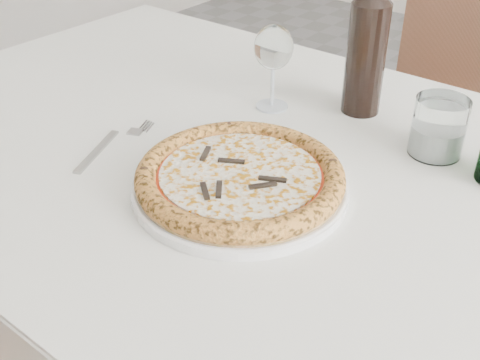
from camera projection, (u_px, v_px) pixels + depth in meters
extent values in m
cube|color=brown|center=(279.00, 178.00, 0.96)|extent=(1.52, 0.87, 0.04)
cube|color=white|center=(279.00, 165.00, 0.95)|extent=(1.58, 0.93, 0.01)
cube|color=white|center=(399.00, 123.00, 1.32)|extent=(1.57, 0.01, 0.22)
cube|color=white|center=(6.00, 99.00, 1.42)|extent=(0.01, 0.92, 0.22)
cylinder|color=brown|center=(154.00, 153.00, 1.78)|extent=(0.06, 0.06, 0.71)
cube|color=brown|center=(421.00, 145.00, 1.62)|extent=(0.49, 0.49, 0.04)
cube|color=brown|center=(477.00, 38.00, 1.60)|extent=(0.43, 0.10, 0.46)
cylinder|color=brown|center=(429.00, 275.00, 1.53)|extent=(0.04, 0.04, 0.43)
cylinder|color=brown|center=(391.00, 168.00, 1.97)|extent=(0.04, 0.04, 0.43)
cylinder|color=brown|center=(318.00, 214.00, 1.76)|extent=(0.04, 0.04, 0.43)
cylinder|color=white|center=(240.00, 187.00, 0.88)|extent=(0.32, 0.32, 0.01)
torus|color=white|center=(240.00, 185.00, 0.88)|extent=(0.32, 0.32, 0.01)
cylinder|color=tan|center=(240.00, 180.00, 0.87)|extent=(0.30, 0.30, 0.01)
torus|color=#B3732D|center=(240.00, 175.00, 0.87)|extent=(0.30, 0.30, 0.03)
cylinder|color=red|center=(240.00, 175.00, 0.87)|extent=(0.25, 0.25, 0.00)
cylinder|color=white|center=(240.00, 174.00, 0.87)|extent=(0.23, 0.23, 0.00)
cube|color=black|center=(256.00, 178.00, 0.85)|extent=(0.04, 0.01, 0.00)
cube|color=black|center=(270.00, 165.00, 0.88)|extent=(0.03, 0.04, 0.00)
cube|color=black|center=(246.00, 148.00, 0.92)|extent=(0.03, 0.04, 0.00)
cube|color=black|center=(221.00, 163.00, 0.88)|extent=(0.04, 0.01, 0.00)
cube|color=black|center=(205.00, 178.00, 0.85)|extent=(0.03, 0.04, 0.00)
cube|color=black|center=(232.00, 199.00, 0.81)|extent=(0.03, 0.04, 0.00)
cube|color=gray|center=(97.00, 151.00, 0.98)|extent=(0.07, 0.13, 0.00)
cube|color=gray|center=(135.00, 132.00, 1.04)|extent=(0.03, 0.03, 0.00)
cylinder|color=gray|center=(143.00, 125.00, 1.06)|extent=(0.00, 0.03, 0.00)
cylinder|color=gray|center=(145.00, 125.00, 1.06)|extent=(0.00, 0.03, 0.00)
cylinder|color=gray|center=(148.00, 126.00, 1.05)|extent=(0.00, 0.03, 0.00)
cylinder|color=gray|center=(150.00, 127.00, 1.05)|extent=(0.00, 0.03, 0.00)
cylinder|color=silver|center=(272.00, 106.00, 1.12)|extent=(0.06, 0.06, 0.00)
cylinder|color=silver|center=(272.00, 85.00, 1.10)|extent=(0.01, 0.01, 0.08)
ellipsoid|color=white|center=(274.00, 47.00, 1.06)|extent=(0.07, 0.07, 0.08)
cylinder|color=white|center=(439.00, 127.00, 0.95)|extent=(0.08, 0.08, 0.10)
cylinder|color=white|center=(436.00, 140.00, 0.97)|extent=(0.08, 0.08, 0.05)
cylinder|color=black|center=(365.00, 59.00, 1.06)|extent=(0.07, 0.07, 0.20)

